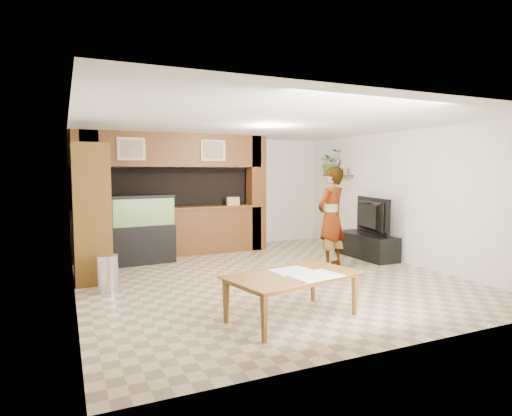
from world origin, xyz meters
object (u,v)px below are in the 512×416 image
person (331,217)px  dining_table (294,297)px  pantry_cabinet (91,213)px  aquarium (142,230)px  television (367,216)px

person → dining_table: person is taller
pantry_cabinet → aquarium: 1.47m
aquarium → dining_table: bearing=-78.4°
aquarium → person: (3.22, -1.73, 0.29)m
pantry_cabinet → television: size_ratio=1.70×
aquarium → television: size_ratio=1.01×
pantry_cabinet → television: 5.37m
person → dining_table: bearing=25.8°
television → dining_table: television is taller
television → person: size_ratio=0.70×
aquarium → dining_table: 4.19m
television → dining_table: 4.24m
aquarium → television: aquarium is taller
dining_table → television: bearing=26.7°
aquarium → dining_table: size_ratio=0.84×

